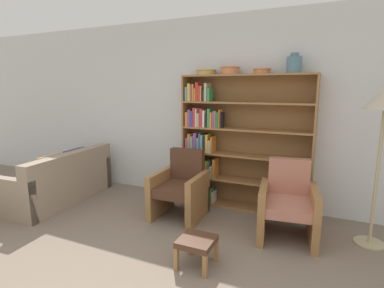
{
  "coord_description": "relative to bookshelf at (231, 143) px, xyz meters",
  "views": [
    {
      "loc": [
        1.41,
        -1.47,
        1.72
      ],
      "look_at": [
        -0.29,
        2.27,
        0.95
      ],
      "focal_mm": 28.0,
      "sensor_mm": 36.0,
      "label": 1
    }
  ],
  "objects": [
    {
      "name": "armchair_leather",
      "position": [
        -0.5,
        -0.63,
        -0.55
      ],
      "size": [
        0.66,
        0.69,
        0.89
      ],
      "rotation": [
        0.0,
        0.0,
        3.16
      ],
      "color": "olive",
      "rests_on": "ground"
    },
    {
      "name": "bookshelf",
      "position": [
        0.0,
        0.0,
        0.0
      ],
      "size": [
        1.84,
        0.3,
        1.9
      ],
      "color": "olive",
      "rests_on": "ground"
    },
    {
      "name": "armchair_cushioned",
      "position": [
        0.9,
        -0.63,
        -0.55
      ],
      "size": [
        0.73,
        0.76,
        0.89
      ],
      "rotation": [
        0.0,
        0.0,
        3.28
      ],
      "color": "olive",
      "rests_on": "ground"
    },
    {
      "name": "vase_tall",
      "position": [
        0.81,
        -0.01,
        1.07
      ],
      "size": [
        0.19,
        0.19,
        0.25
      ],
      "color": "slate",
      "rests_on": "bookshelf"
    },
    {
      "name": "footstool",
      "position": [
        0.18,
        -1.63,
        -0.71
      ],
      "size": [
        0.34,
        0.34,
        0.28
      ],
      "color": "olive",
      "rests_on": "ground"
    },
    {
      "name": "bowl_sage",
      "position": [
        -0.03,
        -0.01,
        1.02
      ],
      "size": [
        0.27,
        0.27,
        0.11
      ],
      "color": "#C67547",
      "rests_on": "bookshelf"
    },
    {
      "name": "couch",
      "position": [
        -2.49,
        -0.92,
        -0.66
      ],
      "size": [
        1.01,
        1.76,
        0.78
      ],
      "rotation": [
        0.0,
        0.0,
        1.64
      ],
      "color": "gray",
      "rests_on": "ground"
    },
    {
      "name": "bowl_slate",
      "position": [
        -0.39,
        -0.01,
        1.01
      ],
      "size": [
        0.29,
        0.29,
        0.08
      ],
      "color": "tan",
      "rests_on": "bookshelf"
    },
    {
      "name": "wall_back",
      "position": [
        -0.17,
        0.18,
        0.44
      ],
      "size": [
        12.0,
        0.06,
        2.75
      ],
      "color": "silver",
      "rests_on": "ground"
    },
    {
      "name": "bowl_cream",
      "position": [
        0.41,
        -0.01,
        1.01
      ],
      "size": [
        0.24,
        0.24,
        0.07
      ],
      "color": "#C67547",
      "rests_on": "bookshelf"
    }
  ]
}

